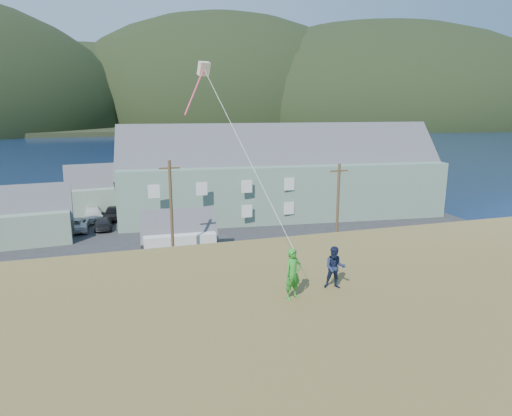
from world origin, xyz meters
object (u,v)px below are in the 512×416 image
Objects in this scene: lodge at (281,173)px; shed_white at (179,235)px; kite_flyer_navy at (335,268)px; shed_palegreen_far at (112,190)px; wharf at (105,191)px; shed_palegreen_near at (22,217)px; kite_flyer_green at (293,274)px.

lodge reaches higher than shed_white.
shed_palegreen_far is at bearing 122.50° from kite_flyer_navy.
shed_white is 4.41× the size of kite_flyer_navy.
shed_white is at bearing -77.83° from wharf.
shed_palegreen_far is at bearing -84.03° from wharf.
shed_white is 21.43m from shed_palegreen_far.
shed_white is (-14.50, -12.83, -3.21)m from lodge.
kite_flyer_navy is at bearing -81.90° from shed_white.
lodge is 29.34m from shed_palegreen_near.
kite_flyer_navy is at bearing -6.25° from kite_flyer_green.
kite_flyer_green is at bearing -82.48° from wharf.
wharf is at bearing 78.74° from kite_flyer_green.
lodge is at bearing 51.85° from kite_flyer_green.
kite_flyer_navy is (9.67, -59.22, 7.54)m from wharf.
kite_flyer_green is (-13.79, -39.23, 2.81)m from lodge.
kite_flyer_navy reaches higher than shed_white.
shed_white is at bearing -36.97° from shed_palegreen_near.
shed_white is 0.59× the size of shed_palegreen_far.
shed_palegreen_near is 39.52m from kite_flyer_navy.
wharf is 0.65× the size of lodge.
kite_flyer_navy is at bearing -68.65° from shed_palegreen_near.
lodge is 4.00× the size of shed_palegreen_near.
shed_palegreen_near reaches higher than wharf.
shed_palegreen_near is 39.15m from kite_flyer_green.
wharf is 25.15m from shed_palegreen_near.
wharf is 12.92m from shed_palegreen_far.
kite_flyer_green is at bearing -85.88° from shed_white.
shed_palegreen_far reaches higher than shed_palegreen_near.
shed_palegreen_far is at bearing 79.15° from kite_flyer_green.
wharf is at bearing 90.89° from shed_palegreen_far.
shed_palegreen_near is 14.27m from shed_palegreen_far.
shed_white is (14.50, -9.26, -0.55)m from shed_palegreen_near.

